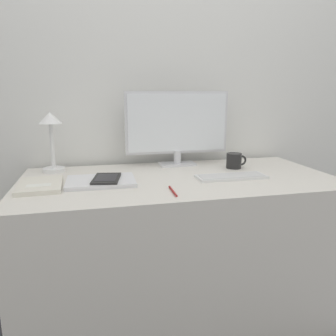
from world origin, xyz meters
The scene contains 11 objects.
ground_plane centered at (0.00, 0.00, 0.00)m, with size 10.00×10.00×0.00m, color #38383D.
wall_back centered at (0.00, 0.58, 1.20)m, with size 3.60×0.05×2.40m.
desk centered at (0.00, 0.15, 0.37)m, with size 1.51×0.74×0.73m.
monitor centered at (0.06, 0.42, 0.96)m, with size 0.58×0.11×0.41m.
keyboard centered at (0.24, 0.07, 0.74)m, with size 0.34×0.12×0.01m.
laptop centered at (-0.38, 0.12, 0.74)m, with size 0.31×0.23×0.02m.
ereader centered at (-0.35, 0.11, 0.76)m, with size 0.15×0.21×0.01m.
desk_lamp centered at (-0.61, 0.41, 0.94)m, with size 0.11×0.11×0.31m.
notebook centered at (-0.63, 0.11, 0.74)m, with size 0.19×0.27×0.02m.
coffee_mug centered at (0.34, 0.27, 0.78)m, with size 0.11×0.08×0.08m.
pen centered at (-0.09, -0.09, 0.74)m, with size 0.01×0.14×0.01m.
Camera 1 is at (-0.40, -1.35, 1.13)m, focal length 35.00 mm.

